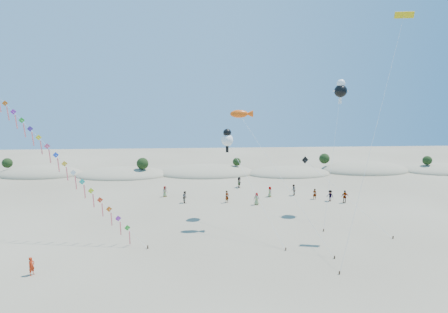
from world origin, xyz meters
The scene contains 10 objects.
ground centered at (0.00, 0.00, 0.00)m, with size 160.00×160.00×0.00m, color #7A6E55.
dune_ridge centered at (1.06, 45.14, 0.11)m, with size 145.30×11.49×5.57m.
kite_train centered at (-21.06, 15.38, 13.37)m, with size 27.89×10.87×25.83m.
fish_kite centered at (3.72, 16.46, 13.16)m, with size 9.25×10.76×13.67m.
cartoon_kite_low centered at (2.28, 19.85, 9.94)m, with size 5.89×12.26×11.19m.
cartoon_kite_high centered at (17.01, 21.30, 15.99)m, with size 5.23×8.86×17.32m.
parafoil_kite centered at (20.19, 13.22, 22.87)m, with size 10.67×10.84×24.03m.
dark_kite centered at (14.37, 17.56, 5.13)m, with size 7.80×9.65×7.56m.
flyer_foreground centered at (-15.75, 4.76, 0.81)m, with size 0.59×0.39×1.62m, color #B0280E.
beachgoers centered at (8.15, 27.60, 0.85)m, with size 27.05×11.02×1.84m.
Camera 1 is at (-1.04, -26.46, 15.56)m, focal length 30.00 mm.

